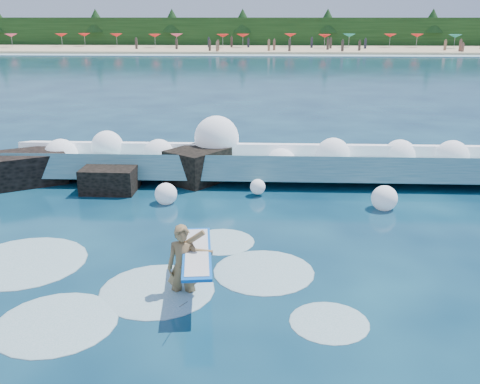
# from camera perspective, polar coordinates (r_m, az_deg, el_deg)

# --- Properties ---
(ground) EXTENTS (200.00, 200.00, 0.00)m
(ground) POSITION_cam_1_polar(r_m,az_deg,el_deg) (12.16, -7.58, -8.26)
(ground) COLOR #062037
(ground) RESTS_ON ground
(beach) EXTENTS (140.00, 20.00, 0.40)m
(beach) POSITION_cam_1_polar(r_m,az_deg,el_deg) (88.87, 1.25, 14.99)
(beach) COLOR tan
(beach) RESTS_ON ground
(wet_band) EXTENTS (140.00, 5.00, 0.08)m
(wet_band) POSITION_cam_1_polar(r_m,az_deg,el_deg) (77.90, 1.05, 14.40)
(wet_band) COLOR silver
(wet_band) RESTS_ON ground
(treeline) EXTENTS (140.00, 4.00, 5.00)m
(treeline) POSITION_cam_1_polar(r_m,az_deg,el_deg) (98.75, 1.41, 16.66)
(treeline) COLOR black
(treeline) RESTS_ON ground
(breaking_wave) EXTENTS (16.70, 2.66, 1.44)m
(breaking_wave) POSITION_cam_1_polar(r_m,az_deg,el_deg) (18.56, 1.61, 3.00)
(breaking_wave) COLOR teal
(breaking_wave) RESTS_ON ground
(rock_cluster) EXTENTS (8.26, 3.07, 1.31)m
(rock_cluster) POSITION_cam_1_polar(r_m,az_deg,el_deg) (18.53, -14.17, 2.14)
(rock_cluster) COLOR black
(rock_cluster) RESTS_ON ground
(surfer_with_board) EXTENTS (1.04, 2.95, 1.79)m
(surfer_with_board) POSITION_cam_1_polar(r_m,az_deg,el_deg) (10.89, -5.75, -7.63)
(surfer_with_board) COLOR olive
(surfer_with_board) RESTS_ON ground
(wave_spray) EXTENTS (14.57, 4.54, 2.15)m
(wave_spray) POSITION_cam_1_polar(r_m,az_deg,el_deg) (18.42, 0.65, 4.21)
(wave_spray) COLOR white
(wave_spray) RESTS_ON ground
(surf_foam) EXTENTS (8.94, 5.86, 0.14)m
(surf_foam) POSITION_cam_1_polar(r_m,az_deg,el_deg) (11.95, -12.27, -9.05)
(surf_foam) COLOR silver
(surf_foam) RESTS_ON ground
(beach_umbrellas) EXTENTS (114.02, 5.75, 0.50)m
(beach_umbrellas) POSITION_cam_1_polar(r_m,az_deg,el_deg) (90.78, 1.15, 16.36)
(beach_umbrellas) COLOR red
(beach_umbrellas) RESTS_ON ground
(beachgoers) EXTENTS (105.72, 13.65, 1.94)m
(beachgoers) POSITION_cam_1_polar(r_m,az_deg,el_deg) (85.34, 3.43, 15.41)
(beachgoers) COLOR #3F332D
(beachgoers) RESTS_ON ground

